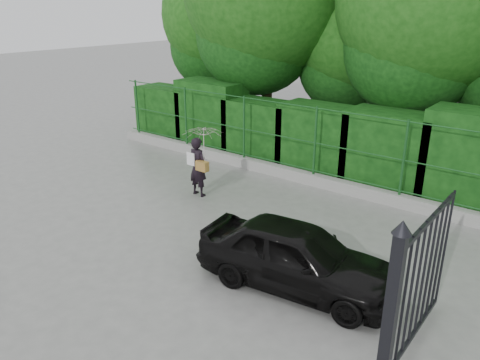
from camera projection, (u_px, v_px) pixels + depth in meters
The scene contains 7 objects.
ground at pixel (182, 245), 9.32m from camera, with size 80.00×80.00×0.00m, color gray.
kerb at pixel (300, 176), 12.58m from camera, with size 14.00×0.25×0.30m, color #9E9E99.
fence at pixel (309, 140), 12.08m from camera, with size 14.13×0.06×1.80m.
hedge at pixel (324, 138), 12.94m from camera, with size 14.20×1.20×2.29m.
gate at pixel (405, 294), 5.71m from camera, with size 0.22×2.33×2.36m.
woman at pixel (202, 151), 11.30m from camera, with size 0.97×0.99×1.76m.
car at pixel (297, 256), 7.77m from camera, with size 1.36×3.39×1.15m, color black.
Camera 1 is at (5.99, -5.79, 4.52)m, focal length 35.00 mm.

